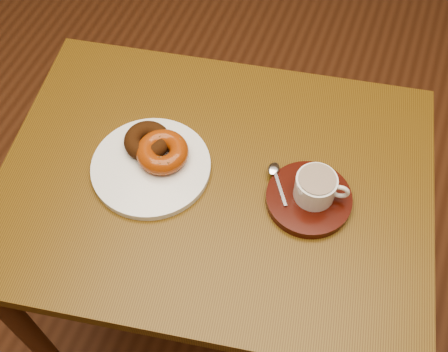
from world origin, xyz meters
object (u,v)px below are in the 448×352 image
(saucer, at_px, (309,199))
(coffee_cup, at_px, (316,187))
(cafe_table, at_px, (215,211))
(donut_plate, at_px, (151,167))

(saucer, distance_m, coffee_cup, 0.04)
(cafe_table, distance_m, donut_plate, 0.19)
(coffee_cup, bearing_deg, cafe_table, -179.64)
(donut_plate, relative_size, saucer, 1.45)
(saucer, height_order, coffee_cup, coffee_cup)
(donut_plate, distance_m, coffee_cup, 0.33)
(coffee_cup, bearing_deg, saucer, -142.82)
(cafe_table, height_order, saucer, saucer)
(cafe_table, bearing_deg, donut_plate, -179.17)
(donut_plate, distance_m, saucer, 0.32)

